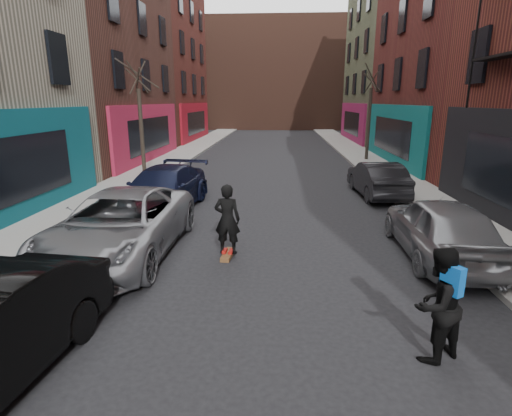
# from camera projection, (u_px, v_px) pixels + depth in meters

# --- Properties ---
(sidewalk_left) EXTENTS (2.50, 84.00, 0.13)m
(sidewalk_left) POSITION_uv_depth(u_px,v_px,m) (193.00, 148.00, 31.96)
(sidewalk_left) COLOR gray
(sidewalk_left) RESTS_ON ground
(sidewalk_right) EXTENTS (2.50, 84.00, 0.13)m
(sidewalk_right) POSITION_uv_depth(u_px,v_px,m) (351.00, 149.00, 31.25)
(sidewalk_right) COLOR gray
(sidewalk_right) RESTS_ON ground
(building_far) EXTENTS (40.00, 10.00, 14.00)m
(building_far) POSITION_uv_depth(u_px,v_px,m) (276.00, 76.00, 54.85)
(building_far) COLOR #47281E
(building_far) RESTS_ON ground
(tree_left_far) EXTENTS (2.00, 2.00, 6.50)m
(tree_left_far) POSITION_uv_depth(u_px,v_px,m) (140.00, 108.00, 19.53)
(tree_left_far) COLOR black
(tree_left_far) RESTS_ON sidewalk_left
(tree_right_far) EXTENTS (2.00, 2.00, 6.80)m
(tree_right_far) POSITION_uv_depth(u_px,v_px,m) (370.00, 104.00, 24.56)
(tree_right_far) COLOR black
(tree_right_far) RESTS_ON sidewalk_right
(parked_left_far) EXTENTS (2.67, 5.70, 1.58)m
(parked_left_far) POSITION_uv_depth(u_px,v_px,m) (120.00, 225.00, 9.78)
(parked_left_far) COLOR gray
(parked_left_far) RESTS_ON ground
(parked_left_end) EXTENTS (2.70, 5.38, 1.50)m
(parked_left_end) POSITION_uv_depth(u_px,v_px,m) (163.00, 189.00, 13.86)
(parked_left_end) COLOR black
(parked_left_end) RESTS_ON ground
(parked_right_far) EXTENTS (1.91, 4.54, 1.53)m
(parked_right_far) POSITION_uv_depth(u_px,v_px,m) (440.00, 227.00, 9.65)
(parked_right_far) COLOR gray
(parked_right_far) RESTS_ON ground
(parked_right_end) EXTENTS (1.72, 4.30, 1.39)m
(parked_right_end) POSITION_uv_depth(u_px,v_px,m) (377.00, 179.00, 16.00)
(parked_right_end) COLOR black
(parked_right_end) RESTS_ON ground
(skateboard) EXTENTS (0.29, 0.82, 0.10)m
(skateboard) POSITION_uv_depth(u_px,v_px,m) (228.00, 255.00, 9.88)
(skateboard) COLOR brown
(skateboard) RESTS_ON ground
(skateboarder) EXTENTS (0.67, 0.47, 1.73)m
(skateboarder) POSITION_uv_depth(u_px,v_px,m) (227.00, 219.00, 9.64)
(skateboarder) COLOR black
(skateboarder) RESTS_ON skateboard
(pedestrian) EXTENTS (1.07, 1.01, 1.75)m
(pedestrian) POSITION_uv_depth(u_px,v_px,m) (437.00, 304.00, 5.77)
(pedestrian) COLOR black
(pedestrian) RESTS_ON ground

